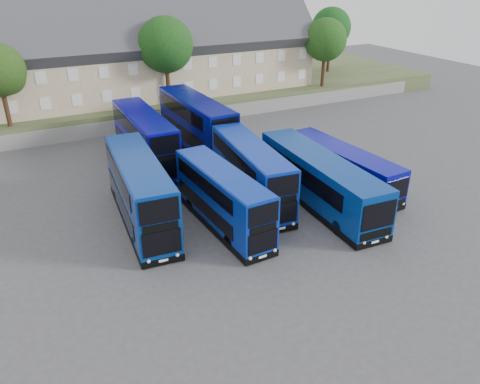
% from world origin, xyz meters
% --- Properties ---
extents(ground, '(120.00, 120.00, 0.00)m').
position_xyz_m(ground, '(0.00, 0.00, 0.00)').
color(ground, '#434347').
rests_on(ground, ground).
extents(retaining_wall, '(70.00, 0.40, 1.50)m').
position_xyz_m(retaining_wall, '(0.00, 24.00, 0.75)').
color(retaining_wall, slate).
rests_on(retaining_wall, ground).
extents(earth_bank, '(80.00, 20.00, 2.00)m').
position_xyz_m(earth_bank, '(0.00, 34.00, 1.00)').
color(earth_bank, '#404C2B').
rests_on(earth_bank, ground).
extents(terrace_row, '(48.00, 10.40, 11.20)m').
position_xyz_m(terrace_row, '(-3.00, 30.00, 6.60)').
color(terrace_row, tan).
rests_on(terrace_row, earth_bank).
extents(dd_front_left, '(3.41, 11.46, 4.50)m').
position_xyz_m(dd_front_left, '(-7.12, 4.88, 2.21)').
color(dd_front_left, navy).
rests_on(dd_front_left, ground).
extents(dd_front_mid, '(2.81, 10.07, 3.96)m').
position_xyz_m(dd_front_mid, '(-2.46, 1.97, 1.94)').
color(dd_front_mid, '#08299D').
rests_on(dd_front_mid, ground).
extents(dd_front_right, '(3.51, 10.88, 4.25)m').
position_xyz_m(dd_front_right, '(1.02, 4.61, 2.09)').
color(dd_front_right, '#0829A4').
rests_on(dd_front_right, ground).
extents(dd_rear_left, '(2.63, 11.42, 4.54)m').
position_xyz_m(dd_rear_left, '(-3.89, 14.72, 2.23)').
color(dd_rear_left, '#070892').
rests_on(dd_rear_left, ground).
extents(dd_rear_right, '(3.13, 12.14, 4.79)m').
position_xyz_m(dd_rear_right, '(1.52, 16.30, 2.36)').
color(dd_rear_right, '#060D7B').
rests_on(dd_rear_right, ground).
extents(coach_east_a, '(3.43, 13.28, 3.60)m').
position_xyz_m(coach_east_a, '(5.12, 1.85, 1.76)').
color(coach_east_a, navy).
rests_on(coach_east_a, ground).
extents(coach_east_b, '(3.09, 11.31, 3.06)m').
position_xyz_m(coach_east_b, '(8.59, 3.62, 1.50)').
color(coach_east_b, '#080992').
rests_on(coach_east_b, ground).
extents(tree_west, '(4.80, 4.80, 7.65)m').
position_xyz_m(tree_west, '(-13.85, 25.10, 7.05)').
color(tree_west, '#382314').
rests_on(tree_west, earth_bank).
extents(tree_mid, '(5.76, 5.76, 9.18)m').
position_xyz_m(tree_mid, '(2.15, 25.60, 8.07)').
color(tree_mid, '#382314').
rests_on(tree_mid, earth_bank).
extents(tree_east, '(5.12, 5.12, 8.16)m').
position_xyz_m(tree_east, '(22.15, 25.10, 7.39)').
color(tree_east, '#382314').
rests_on(tree_east, earth_bank).
extents(tree_far, '(5.44, 5.44, 8.67)m').
position_xyz_m(tree_far, '(28.15, 32.10, 7.73)').
color(tree_far, '#382314').
rests_on(tree_far, earth_bank).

